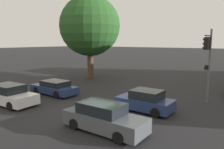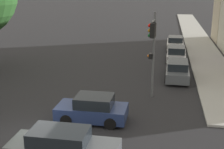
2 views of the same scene
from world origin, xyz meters
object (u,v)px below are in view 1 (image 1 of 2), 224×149
crossing_car_3 (145,101)px  traffic_signal (208,53)px  crossing_car_1 (9,95)px  crossing_car_0 (104,118)px  street_tree (90,26)px  crossing_car_2 (54,88)px

crossing_car_3 → traffic_signal: bearing=-126.8°
traffic_signal → crossing_car_1: bearing=39.3°
crossing_car_3 → crossing_car_0: bearing=86.8°
street_tree → crossing_car_3: 15.80m
traffic_signal → crossing_car_3: size_ratio=1.46×
traffic_signal → crossing_car_0: size_ratio=1.21×
crossing_car_0 → street_tree: bearing=133.8°
traffic_signal → crossing_car_2: 13.05m
crossing_car_2 → crossing_car_3: 8.88m
crossing_car_2 → traffic_signal: bearing=-159.2°
traffic_signal → crossing_car_1: traffic_signal is taller
traffic_signal → crossing_car_2: size_ratio=1.24×
street_tree → crossing_car_2: 11.03m
traffic_signal → crossing_car_2: bearing=24.6°
crossing_car_2 → crossing_car_1: bearing=86.7°
street_tree → crossing_car_1: street_tree is taller
crossing_car_1 → crossing_car_2: bearing=82.9°
crossing_car_0 → crossing_car_3: 4.30m
traffic_signal → crossing_car_0: (-3.23, -8.24, -3.20)m
crossing_car_2 → crossing_car_0: bearing=156.3°
crossing_car_1 → crossing_car_0: bearing=-2.0°
street_tree → crossing_car_2: street_tree is taller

